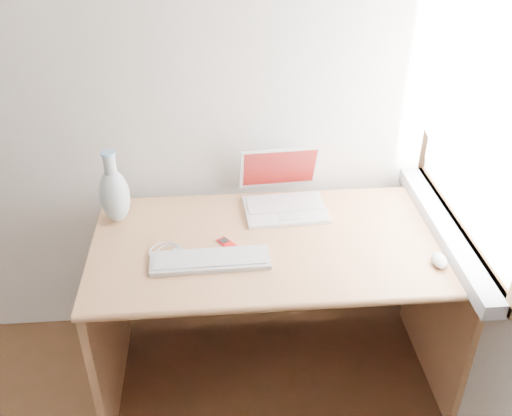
{
  "coord_description": "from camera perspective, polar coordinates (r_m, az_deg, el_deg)",
  "views": [
    {
      "loc": [
        0.8,
        -0.48,
        2.07
      ],
      "look_at": [
        0.95,
        1.35,
        0.9
      ],
      "focal_mm": 40.0,
      "sensor_mm": 36.0,
      "label": 1
    }
  ],
  "objects": [
    {
      "name": "mouse",
      "position": [
        2.2,
        17.86,
        -4.99
      ],
      "size": [
        0.06,
        0.1,
        0.03
      ],
      "primitive_type": "ellipsoid",
      "rotation": [
        0.0,
        0.0,
        -0.1
      ],
      "color": "white",
      "rests_on": "desk"
    },
    {
      "name": "vase",
      "position": [
        2.34,
        -13.99,
        1.4
      ],
      "size": [
        0.12,
        0.12,
        0.31
      ],
      "color": "silver",
      "rests_on": "desk"
    },
    {
      "name": "laptop",
      "position": [
        2.41,
        2.83,
        1.32
      ],
      "size": [
        0.35,
        0.3,
        0.23
      ],
      "rotation": [
        0.0,
        0.0,
        0.06
      ],
      "color": "white",
      "rests_on": "desk"
    },
    {
      "name": "ipod",
      "position": [
        2.2,
        -2.91,
        -3.57
      ],
      "size": [
        0.08,
        0.09,
        0.01
      ],
      "rotation": [
        0.0,
        0.0,
        0.62
      ],
      "color": "red",
      "rests_on": "desk"
    },
    {
      "name": "external_keyboard",
      "position": [
        2.11,
        -4.61,
        -5.22
      ],
      "size": [
        0.44,
        0.14,
        0.02
      ],
      "rotation": [
        0.0,
        0.0,
        0.02
      ],
      "color": "silver",
      "rests_on": "desk"
    },
    {
      "name": "cable_coil",
      "position": [
        2.18,
        -9.02,
        -4.39
      ],
      "size": [
        0.13,
        0.13,
        0.01
      ],
      "primitive_type": "torus",
      "rotation": [
        0.0,
        0.0,
        0.01
      ],
      "color": "silver",
      "rests_on": "desk"
    },
    {
      "name": "back_wall",
      "position": [
        2.49,
        -23.6,
        11.94
      ],
      "size": [
        3.5,
        0.04,
        2.6
      ],
      "primitive_type": "cube",
      "color": "white",
      "rests_on": "floor"
    },
    {
      "name": "remote",
      "position": [
        2.17,
        -8.01,
        -4.62
      ],
      "size": [
        0.03,
        0.08,
        0.01
      ],
      "primitive_type": "cube",
      "rotation": [
        0.0,
        0.0,
        -0.06
      ],
      "color": "silver",
      "rests_on": "desk"
    },
    {
      "name": "desk",
      "position": [
        2.43,
        1.9,
        -6.28
      ],
      "size": [
        1.45,
        0.72,
        0.77
      ],
      "color": "tan",
      "rests_on": "floor"
    },
    {
      "name": "window",
      "position": [
        2.15,
        21.27,
        8.77
      ],
      "size": [
        0.11,
        0.99,
        1.1
      ],
      "color": "white",
      "rests_on": "right_wall"
    }
  ]
}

